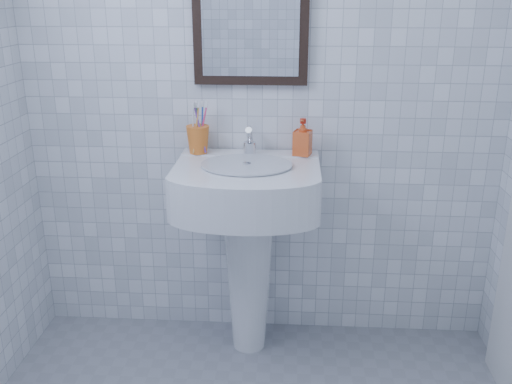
{
  "coord_description": "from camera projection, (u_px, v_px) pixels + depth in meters",
  "views": [
    {
      "loc": [
        0.14,
        -1.36,
        1.64
      ],
      "look_at": [
        -0.01,
        0.86,
        0.85
      ],
      "focal_mm": 40.0,
      "sensor_mm": 36.0,
      "label": 1
    }
  ],
  "objects": [
    {
      "name": "washbasin",
      "position": [
        248.0,
        226.0,
        2.55
      ],
      "size": [
        0.62,
        0.45,
        0.95
      ],
      "color": "white",
      "rests_on": "ground"
    },
    {
      "name": "wall_mirror",
      "position": [
        251.0,
        12.0,
        2.43
      ],
      "size": [
        0.5,
        0.04,
        0.62
      ],
      "color": "black",
      "rests_on": "wall_back"
    },
    {
      "name": "wall_back",
      "position": [
        262.0,
        82.0,
        2.54
      ],
      "size": [
        2.2,
        0.02,
        2.5
      ],
      "primitive_type": "cube",
      "color": "white",
      "rests_on": "ground"
    },
    {
      "name": "toothbrush_cup",
      "position": [
        198.0,
        139.0,
        2.56
      ],
      "size": [
        0.11,
        0.11,
        0.12
      ],
      "primitive_type": null,
      "rotation": [
        0.0,
        0.0,
        -0.1
      ],
      "color": "orange",
      "rests_on": "washbasin"
    },
    {
      "name": "soap_dispenser",
      "position": [
        303.0,
        137.0,
        2.52
      ],
      "size": [
        0.09,
        0.09,
        0.16
      ],
      "primitive_type": "imported",
      "rotation": [
        0.0,
        0.0,
        -0.26
      ],
      "color": "red",
      "rests_on": "washbasin"
    },
    {
      "name": "faucet",
      "position": [
        250.0,
        143.0,
        2.54
      ],
      "size": [
        0.06,
        0.12,
        0.14
      ],
      "color": "silver",
      "rests_on": "washbasin"
    }
  ]
}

